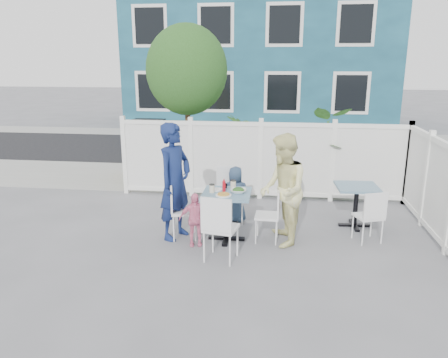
# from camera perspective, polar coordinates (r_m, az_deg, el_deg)

# --- Properties ---
(ground) EXTENTS (80.00, 80.00, 0.00)m
(ground) POSITION_cam_1_polar(r_m,az_deg,el_deg) (6.98, 2.82, -8.42)
(ground) COLOR slate
(near_sidewalk) EXTENTS (24.00, 2.60, 0.01)m
(near_sidewalk) POSITION_cam_1_polar(r_m,az_deg,el_deg) (10.56, 4.52, -0.16)
(near_sidewalk) COLOR gray
(near_sidewalk) RESTS_ON ground
(street) EXTENTS (24.00, 5.00, 0.01)m
(street) POSITION_cam_1_polar(r_m,az_deg,el_deg) (14.16, 5.33, 3.77)
(street) COLOR black
(street) RESTS_ON ground
(far_sidewalk) EXTENTS (24.00, 1.60, 0.01)m
(far_sidewalk) POSITION_cam_1_polar(r_m,az_deg,el_deg) (17.21, 5.75, 5.80)
(far_sidewalk) COLOR gray
(far_sidewalk) RESTS_ON ground
(building) EXTENTS (11.00, 6.00, 6.00)m
(building) POSITION_cam_1_polar(r_m,az_deg,el_deg) (20.40, 4.85, 15.73)
(building) COLOR #194456
(building) RESTS_ON ground
(fence_back) EXTENTS (5.86, 0.08, 1.60)m
(fence_back) POSITION_cam_1_polar(r_m,az_deg,el_deg) (9.01, 4.77, 2.26)
(fence_back) COLOR white
(fence_back) RESTS_ON ground
(fence_right) EXTENTS (0.08, 3.66, 1.60)m
(fence_right) POSITION_cam_1_polar(r_m,az_deg,el_deg) (7.68, 26.21, -1.58)
(fence_right) COLOR white
(fence_right) RESTS_ON ground
(tree) EXTENTS (1.80, 1.62, 3.59)m
(tree) POSITION_cam_1_polar(r_m,az_deg,el_deg) (9.90, -4.89, 13.97)
(tree) COLOR #382316
(tree) RESTS_ON ground
(utility_cabinet) EXTENTS (0.74, 0.54, 1.33)m
(utility_cabinet) POSITION_cam_1_polar(r_m,az_deg,el_deg) (11.08, -9.83, 3.91)
(utility_cabinet) COLOR gold
(utility_cabinet) RESTS_ON ground
(potted_shrub_a) EXTENTS (0.93, 0.93, 1.64)m
(potted_shrub_a) POSITION_cam_1_polar(r_m,az_deg,el_deg) (9.72, 2.47, 3.45)
(potted_shrub_a) COLOR #1E4215
(potted_shrub_a) RESTS_ON ground
(potted_shrub_b) EXTENTS (2.07, 1.99, 1.78)m
(potted_shrub_b) POSITION_cam_1_polar(r_m,az_deg,el_deg) (9.63, 13.75, 3.34)
(potted_shrub_b) COLOR #1E4215
(potted_shrub_b) RESTS_ON ground
(main_table) EXTENTS (0.76, 0.76, 0.79)m
(main_table) POSITION_cam_1_polar(r_m,az_deg,el_deg) (6.91, 0.35, -3.19)
(main_table) COLOR #3C657C
(main_table) RESTS_ON ground
(spare_table) EXTENTS (0.73, 0.73, 0.73)m
(spare_table) POSITION_cam_1_polar(r_m,az_deg,el_deg) (7.82, 16.93, -2.03)
(spare_table) COLOR #3C657C
(spare_table) RESTS_ON ground
(chair_left) EXTENTS (0.49, 0.50, 0.93)m
(chair_left) POSITION_cam_1_polar(r_m,az_deg,el_deg) (7.06, -5.90, -3.51)
(chair_left) COLOR white
(chair_left) RESTS_ON ground
(chair_right) EXTENTS (0.39, 0.40, 0.86)m
(chair_right) POSITION_cam_1_polar(r_m,az_deg,el_deg) (6.94, 6.27, -4.20)
(chair_right) COLOR white
(chair_right) RESTS_ON ground
(chair_back) EXTENTS (0.53, 0.52, 0.98)m
(chair_back) POSITION_cam_1_polar(r_m,az_deg,el_deg) (7.76, 0.73, -1.46)
(chair_back) COLOR white
(chair_back) RESTS_ON ground
(chair_near) EXTENTS (0.52, 0.51, 0.99)m
(chair_near) POSITION_cam_1_polar(r_m,az_deg,el_deg) (6.17, -0.66, -5.89)
(chair_near) COLOR white
(chair_near) RESTS_ON ground
(chair_spare) EXTENTS (0.49, 0.49, 0.85)m
(chair_spare) POSITION_cam_1_polar(r_m,az_deg,el_deg) (7.20, 18.67, -4.24)
(chair_spare) COLOR white
(chair_spare) RESTS_ON ground
(man) EXTENTS (0.68, 0.81, 1.88)m
(man) POSITION_cam_1_polar(r_m,az_deg,el_deg) (6.97, -6.43, -0.34)
(man) COLOR #13204F
(man) RESTS_ON ground
(woman) EXTENTS (0.79, 0.94, 1.75)m
(woman) POSITION_cam_1_polar(r_m,az_deg,el_deg) (6.76, 7.68, -1.45)
(woman) COLOR #EAE15B
(woman) RESTS_ON ground
(boy) EXTENTS (0.52, 0.37, 1.01)m
(boy) POSITION_cam_1_polar(r_m,az_deg,el_deg) (7.73, 1.51, -2.04)
(boy) COLOR navy
(boy) RESTS_ON ground
(toddler) EXTENTS (0.53, 0.31, 0.85)m
(toddler) POSITION_cam_1_polar(r_m,az_deg,el_deg) (6.79, -3.85, -5.28)
(toddler) COLOR pink
(toddler) RESTS_ON ground
(plate_main) EXTENTS (0.25, 0.25, 0.02)m
(plate_main) POSITION_cam_1_polar(r_m,az_deg,el_deg) (6.70, -0.07, -2.12)
(plate_main) COLOR white
(plate_main) RESTS_ON main_table
(plate_side) EXTENTS (0.21, 0.21, 0.01)m
(plate_side) POSITION_cam_1_polar(r_m,az_deg,el_deg) (6.99, -1.10, -1.39)
(plate_side) COLOR white
(plate_side) RESTS_ON main_table
(salad_bowl) EXTENTS (0.25, 0.25, 0.06)m
(salad_bowl) POSITION_cam_1_polar(r_m,az_deg,el_deg) (6.83, 1.89, -1.58)
(salad_bowl) COLOR white
(salad_bowl) RESTS_ON main_table
(coffee_cup_a) EXTENTS (0.08, 0.08, 0.12)m
(coffee_cup_a) POSITION_cam_1_polar(r_m,az_deg,el_deg) (6.84, -1.58, -1.27)
(coffee_cup_a) COLOR beige
(coffee_cup_a) RESTS_ON main_table
(coffee_cup_b) EXTENTS (0.09, 0.09, 0.13)m
(coffee_cup_b) POSITION_cam_1_polar(r_m,az_deg,el_deg) (7.05, 1.21, -0.75)
(coffee_cup_b) COLOR beige
(coffee_cup_b) RESTS_ON main_table
(ketchup_bottle) EXTENTS (0.05, 0.05, 0.17)m
(ketchup_bottle) POSITION_cam_1_polar(r_m,az_deg,el_deg) (6.89, -0.00, -0.97)
(ketchup_bottle) COLOR #AF0C18
(ketchup_bottle) RESTS_ON main_table
(salt_shaker) EXTENTS (0.03, 0.03, 0.08)m
(salt_shaker) POSITION_cam_1_polar(r_m,az_deg,el_deg) (7.06, 0.06, -0.95)
(salt_shaker) COLOR white
(salt_shaker) RESTS_ON main_table
(pepper_shaker) EXTENTS (0.03, 0.03, 0.08)m
(pepper_shaker) POSITION_cam_1_polar(r_m,az_deg,el_deg) (7.09, 0.28, -0.87)
(pepper_shaker) COLOR black
(pepper_shaker) RESTS_ON main_table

